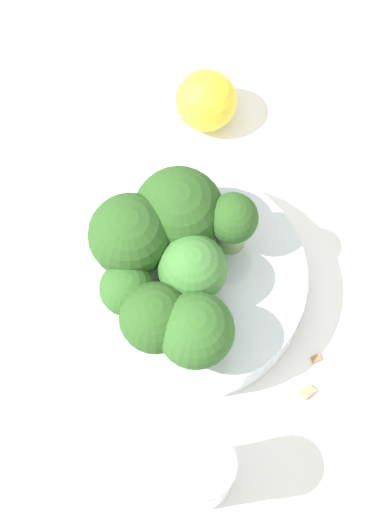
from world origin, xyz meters
TOP-DOWN VIEW (x-y plane):
  - ground_plane at (0.00, 0.00)m, footprint 3.00×3.00m
  - bowl at (0.00, 0.00)m, footprint 0.15×0.15m
  - broccoli_floret_0 at (-0.00, 0.01)m, footprint 0.04×0.04m
  - broccoli_floret_1 at (0.04, -0.01)m, footprint 0.05×0.05m
  - broccoli_floret_2 at (0.01, -0.03)m, footprint 0.06×0.06m
  - broccoli_floret_3 at (-0.03, -0.02)m, footprint 0.03×0.03m
  - broccoli_floret_4 at (0.02, 0.04)m, footprint 0.04×0.04m
  - broccoli_floret_5 at (-0.00, 0.05)m, footprint 0.05×0.05m
  - broccoli_floret_6 at (0.04, 0.02)m, footprint 0.03×0.03m
  - pepper_shaker at (-0.00, 0.13)m, footprint 0.04×0.04m
  - lemon_wedge at (-0.02, -0.14)m, footprint 0.05×0.05m
  - almond_crumb_0 at (-0.07, 0.07)m, footprint 0.01×0.01m
  - almond_crumb_1 at (-0.08, 0.05)m, footprint 0.01×0.01m

SIDE VIEW (x-z plane):
  - ground_plane at x=0.00m, z-range 0.00..0.00m
  - almond_crumb_1 at x=-0.08m, z-range 0.00..0.01m
  - almond_crumb_0 at x=-0.07m, z-range 0.00..0.01m
  - bowl at x=0.00m, z-range 0.00..0.04m
  - lemon_wedge at x=-0.02m, z-range 0.00..0.05m
  - pepper_shaker at x=0.00m, z-range 0.00..0.07m
  - broccoli_floret_6 at x=0.04m, z-range 0.04..0.08m
  - broccoli_floret_4 at x=0.02m, z-range 0.04..0.09m
  - broccoli_floret_0 at x=0.00m, z-range 0.04..0.09m
  - broccoli_floret_5 at x=0.00m, z-range 0.04..0.09m
  - broccoli_floret_3 at x=-0.03m, z-range 0.04..0.09m
  - broccoli_floret_2 at x=0.01m, z-range 0.04..0.10m
  - broccoli_floret_1 at x=0.04m, z-range 0.04..0.10m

